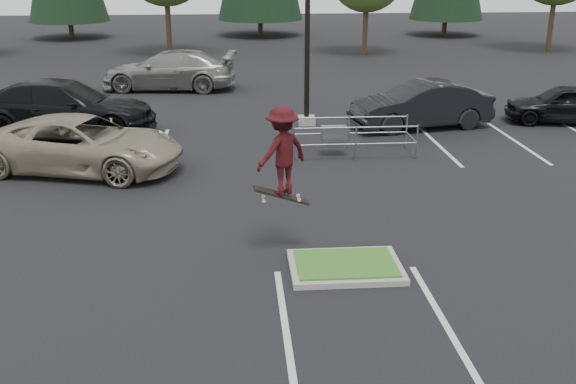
{
  "coord_description": "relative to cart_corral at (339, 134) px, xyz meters",
  "views": [
    {
      "loc": [
        -2.09,
        -11.9,
        5.9
      ],
      "look_at": [
        -1.02,
        1.5,
        1.13
      ],
      "focal_mm": 42.0,
      "sensor_mm": 36.0,
      "label": 1
    }
  ],
  "objects": [
    {
      "name": "skateboarder",
      "position": [
        -2.26,
        -7.0,
        1.51
      ],
      "size": [
        1.34,
        1.21,
        2.06
      ],
      "rotation": [
        0.0,
        0.0,
        3.74
      ],
      "color": "black",
      "rests_on": "ground"
    },
    {
      "name": "car_r_black",
      "position": [
        8.94,
        3.5,
        0.04
      ],
      "size": [
        4.46,
        2.52,
        1.43
      ],
      "primitive_type": "imported",
      "rotation": [
        0.0,
        0.0,
        4.5
      ],
      "color": "black",
      "rests_on": "ground"
    },
    {
      "name": "cart_corral",
      "position": [
        0.0,
        0.0,
        0.0
      ],
      "size": [
        3.79,
        1.37,
        1.07
      ],
      "rotation": [
        0.0,
        0.0,
        -0.0
      ],
      "color": "gray",
      "rests_on": "ground"
    },
    {
      "name": "grass_median",
      "position": [
        -1.06,
        -8.0,
        -0.6
      ],
      "size": [
        2.2,
        1.6,
        0.16
      ],
      "color": "gray",
      "rests_on": "ground"
    },
    {
      "name": "car_l_black",
      "position": [
        -9.06,
        3.5,
        0.23
      ],
      "size": [
        6.47,
        3.25,
        1.8
      ],
      "primitive_type": "imported",
      "rotation": [
        0.0,
        0.0,
        1.45
      ],
      "color": "black",
      "rests_on": "ground"
    },
    {
      "name": "stall_lines",
      "position": [
        -2.42,
        -1.98,
        -0.67
      ],
      "size": [
        22.62,
        17.6,
        0.01
      ],
      "color": "beige",
      "rests_on": "ground"
    },
    {
      "name": "car_l_tan",
      "position": [
        -7.56,
        -1.0,
        0.12
      ],
      "size": [
        6.18,
        4.08,
        1.58
      ],
      "primitive_type": "imported",
      "rotation": [
        0.0,
        0.0,
        1.29
      ],
      "color": "gray",
      "rests_on": "ground"
    },
    {
      "name": "car_r_charc",
      "position": [
        3.44,
        3.21,
        0.15
      ],
      "size": [
        5.22,
        2.66,
        1.64
      ],
      "primitive_type": "imported",
      "rotation": [
        0.0,
        0.0,
        4.91
      ],
      "color": "black",
      "rests_on": "ground"
    },
    {
      "name": "car_far_silver",
      "position": [
        -6.06,
        11.21,
        0.2
      ],
      "size": [
        6.3,
        3.17,
        1.76
      ],
      "primitive_type": "imported",
      "rotation": [
        0.0,
        0.0,
        4.59
      ],
      "color": "gray",
      "rests_on": "ground"
    },
    {
      "name": "ground",
      "position": [
        -1.06,
        -8.0,
        -0.67
      ],
      "size": [
        120.0,
        120.0,
        0.0
      ],
      "primitive_type": "plane",
      "color": "black",
      "rests_on": "ground"
    }
  ]
}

